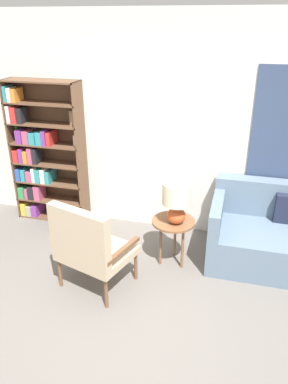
{
  "coord_description": "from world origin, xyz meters",
  "views": [
    {
      "loc": [
        0.89,
        -2.38,
        2.57
      ],
      "look_at": [
        -0.03,
        1.1,
        0.9
      ],
      "focal_mm": 35.0,
      "sensor_mm": 36.0,
      "label": 1
    }
  ],
  "objects_px": {
    "couch": "(288,238)",
    "side_table": "(173,226)",
    "armchair": "(88,245)",
    "table_lamp": "(177,199)",
    "bookshelf": "(41,156)"
  },
  "relations": [
    {
      "from": "table_lamp",
      "to": "side_table",
      "type": "bearing_deg",
      "value": 129.58
    },
    {
      "from": "armchair",
      "to": "table_lamp",
      "type": "relative_size",
      "value": 2.07
    },
    {
      "from": "couch",
      "to": "side_table",
      "type": "xyz_separation_m",
      "value": [
        -1.27,
        -0.35,
        0.16
      ]
    },
    {
      "from": "table_lamp",
      "to": "bookshelf",
      "type": "bearing_deg",
      "value": 160.57
    },
    {
      "from": "armchair",
      "to": "side_table",
      "type": "distance_m",
      "value": 1.0
    },
    {
      "from": "bookshelf",
      "to": "side_table",
      "type": "height_order",
      "value": "bookshelf"
    },
    {
      "from": "armchair",
      "to": "side_table",
      "type": "height_order",
      "value": "armchair"
    },
    {
      "from": "couch",
      "to": "table_lamp",
      "type": "relative_size",
      "value": 3.7
    },
    {
      "from": "bookshelf",
      "to": "couch",
      "type": "bearing_deg",
      "value": -5.44
    },
    {
      "from": "couch",
      "to": "table_lamp",
      "type": "bearing_deg",
      "value": -162.34
    },
    {
      "from": "bookshelf",
      "to": "couch",
      "type": "relative_size",
      "value": 1.08
    },
    {
      "from": "armchair",
      "to": "bookshelf",
      "type": "bearing_deg",
      "value": 132.2
    },
    {
      "from": "side_table",
      "to": "table_lamp",
      "type": "xyz_separation_m",
      "value": [
        0.03,
        -0.04,
        0.36
      ]
    },
    {
      "from": "bookshelf",
      "to": "couch",
      "type": "distance_m",
      "value": 3.27
    },
    {
      "from": "armchair",
      "to": "side_table",
      "type": "xyz_separation_m",
      "value": [
        0.72,
        0.69,
        -0.06
      ]
    }
  ]
}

